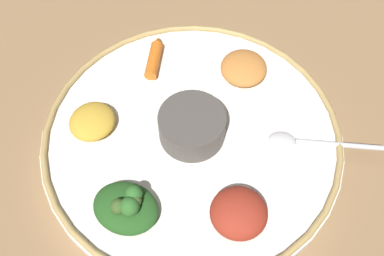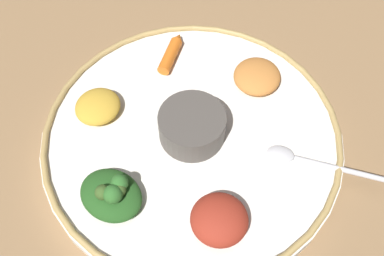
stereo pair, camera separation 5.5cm
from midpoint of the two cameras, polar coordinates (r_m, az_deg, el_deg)
ground_plane at (r=0.59m, az=-2.70°, el=-2.15°), size 2.40×2.40×0.00m
platter at (r=0.58m, az=-2.75°, el=-1.60°), size 0.39×0.39×0.02m
platter_rim at (r=0.56m, az=-2.80°, el=-0.88°), size 0.38×0.38×0.01m
center_bowl at (r=0.55m, az=-2.88°, el=0.13°), size 0.08×0.08×0.04m
spoon at (r=0.57m, az=11.99°, el=-1.98°), size 0.14×0.08×0.01m
greens_pile at (r=0.51m, az=-11.55°, el=-10.16°), size 0.10×0.10×0.04m
carrot_near_spoon at (r=0.64m, az=-7.35°, el=8.90°), size 0.05×0.07×0.02m
mound_lentil_yellow at (r=0.58m, az=-15.39°, el=0.62°), size 0.08×0.08×0.02m
mound_squash at (r=0.62m, az=4.11°, el=7.53°), size 0.09×0.09×0.02m
mound_beet at (r=0.50m, az=2.84°, el=-11.15°), size 0.09×0.09×0.03m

